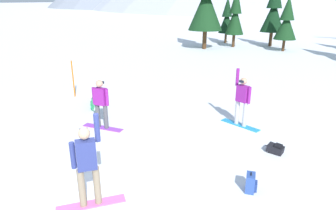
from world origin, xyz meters
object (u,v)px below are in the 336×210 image
Objects in this scene: snowboarder_background at (242,100)px; pine_tree_twin at (206,1)px; backpack_black at (276,149)px; snowboarder_foreground at (87,164)px; snowboarder_midground at (101,103)px; pine_tree_leaning at (274,10)px; loose_snowboard_near_left at (93,101)px; backpack_blue at (251,183)px; pine_tree_slender at (227,18)px; pine_tree_tall at (235,15)px; trail_marker_pole at (73,79)px; pine_tree_broad at (287,21)px.

pine_tree_twin is at bearing 115.31° from snowboarder_background.
pine_tree_twin reaches higher than backpack_black.
snowboarder_background is (1.73, 5.84, -0.05)m from snowboarder_foreground.
pine_tree_leaning is (1.70, 22.82, 2.41)m from snowboarder_midground.
loose_snowboard_near_left is 7.95m from backpack_blue.
snowboarder_background is 21.83m from pine_tree_slender.
pine_tree_slender is (-8.45, 22.13, 2.36)m from backpack_black.
backpack_blue is 24.57m from pine_tree_leaning.
loose_snowboard_near_left is 2.68× the size of backpack_black.
pine_tree_tall is (-6.72, 21.93, 2.67)m from backpack_blue.
snowboarder_background is 7.66m from trail_marker_pole.
snowboarder_background reaches higher than snowboarder_midground.
backpack_black is 0.07× the size of pine_tree_twin.
backpack_black is at bearing -69.10° from pine_tree_slender.
snowboarder_foreground is 6.09m from snowboarder_background.
pine_tree_slender reaches higher than snowboarder_foreground.
pine_tree_slender reaches higher than snowboarder_midground.
loose_snowboard_near_left is 0.32× the size of pine_tree_broad.
backpack_black is (1.44, -1.51, -0.83)m from snowboarder_background.
backpack_black is at bearing 53.75° from snowboarder_foreground.
snowboarder_background is 3.99m from backpack_blue.
pine_tree_leaning is (5.01, 4.49, -0.78)m from pine_tree_twin.
snowboarder_midground is at bearing 125.98° from snowboarder_foreground.
snowboarder_foreground is 0.46× the size of pine_tree_broad.
trail_marker_pole is 18.67m from pine_tree_tall.
pine_tree_leaning reaches higher than pine_tree_broad.
trail_marker_pole is at bearing 162.67° from loose_snowboard_near_left.
pine_tree_twin is at bearing -138.13° from pine_tree_leaning.
snowboarder_midground is at bearing -32.81° from trail_marker_pole.
backpack_black is at bearing -70.61° from pine_tree_tall.
pine_tree_twin is 1.23× the size of pine_tree_leaning.
trail_marker_pole is at bearing -96.69° from pine_tree_tall.
loose_snowboard_near_left is at bearing -173.48° from snowboarder_background.
pine_tree_twin is (-3.31, 18.33, 3.19)m from snowboarder_midground.
pine_tree_broad is at bearing -24.66° from pine_tree_slender.
pine_tree_tall is at bearing -57.97° from pine_tree_slender.
pine_tree_twin is 3.31m from pine_tree_tall.
snowboarder_foreground is 23.75m from pine_tree_broad.
pine_tree_tall is (-5.49, 18.20, 1.93)m from snowboarder_background.
pine_tree_tall is (-1.30, 20.66, 1.98)m from snowboarder_midground.
loose_snowboard_near_left is at bearing 130.53° from snowboarder_foreground.
snowboarder_background is at bearing 108.23° from backpack_blue.
backpack_blue is 21.80m from pine_tree_broad.
pine_tree_tall is at bearing 106.79° from snowboarder_background.
pine_tree_broad reaches higher than trail_marker_pole.
pine_tree_slender is (0.50, 4.75, -1.62)m from pine_tree_twin.
snowboarder_foreground is 3.84× the size of backpack_black.
backpack_black is at bearing 9.54° from snowboarder_midground.
pine_tree_leaning reaches higher than pine_tree_slender.
snowboarder_background reaches higher than trail_marker_pole.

